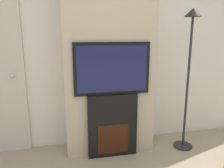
# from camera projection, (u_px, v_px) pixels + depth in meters

# --- Properties ---
(wall_back) EXTENTS (6.00, 0.06, 2.70)m
(wall_back) POSITION_uv_depth(u_px,v_px,m) (105.00, 46.00, 2.92)
(wall_back) COLOR silver
(wall_back) RESTS_ON ground_plane
(chimney_breast) EXTENTS (1.12, 0.40, 2.70)m
(chimney_breast) POSITION_uv_depth(u_px,v_px,m) (109.00, 47.00, 2.70)
(chimney_breast) COLOR #BCAD8E
(chimney_breast) RESTS_ON ground_plane
(fireplace) EXTENTS (0.61, 0.15, 0.80)m
(fireplace) POSITION_uv_depth(u_px,v_px,m) (112.00, 125.00, 2.73)
(fireplace) COLOR black
(fireplace) RESTS_ON ground_plane
(television) EXTENTS (0.91, 0.07, 0.62)m
(television) POSITION_uv_depth(u_px,v_px,m) (112.00, 69.00, 2.56)
(television) COLOR black
(television) RESTS_ON fireplace
(floor_lamp) EXTENTS (0.25, 0.25, 1.81)m
(floor_lamp) POSITION_uv_depth(u_px,v_px,m) (190.00, 58.00, 2.72)
(floor_lamp) COLOR #262628
(floor_lamp) RESTS_ON ground_plane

